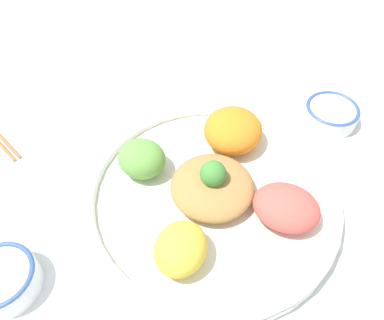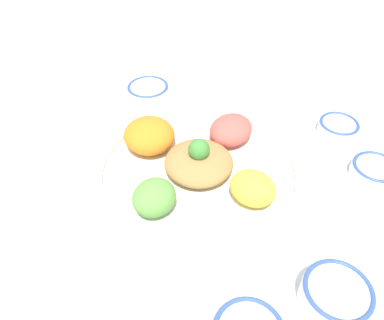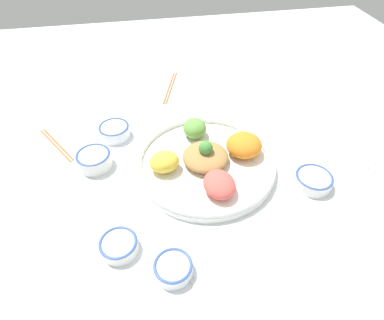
% 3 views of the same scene
% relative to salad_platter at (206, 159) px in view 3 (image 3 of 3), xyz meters
% --- Properties ---
extents(ground_plane, '(2.40, 2.40, 0.00)m').
position_rel_salad_platter_xyz_m(ground_plane, '(0.01, 0.00, -0.03)').
color(ground_plane, white).
extents(salad_platter, '(0.41, 0.41, 0.09)m').
position_rel_salad_platter_xyz_m(salad_platter, '(0.00, 0.00, 0.00)').
color(salad_platter, white).
rests_on(salad_platter, ground_plane).
extents(sauce_bowl_red, '(0.10, 0.10, 0.05)m').
position_rel_salad_platter_xyz_m(sauce_bowl_red, '(0.32, -0.06, 0.00)').
color(sauce_bowl_red, white).
rests_on(sauce_bowl_red, ground_plane).
extents(rice_bowl_blue, '(0.09, 0.09, 0.03)m').
position_rel_salad_platter_xyz_m(rice_bowl_blue, '(0.26, 0.24, -0.01)').
color(rice_bowl_blue, white).
rests_on(rice_bowl_blue, ground_plane).
extents(sauce_bowl_dark, '(0.10, 0.10, 0.04)m').
position_rel_salad_platter_xyz_m(sauce_bowl_dark, '(0.26, -0.19, -0.00)').
color(sauce_bowl_dark, white).
rests_on(sauce_bowl_dark, ground_plane).
extents(rice_bowl_plain, '(0.09, 0.09, 0.03)m').
position_rel_salad_platter_xyz_m(rice_bowl_plain, '(0.14, 0.32, -0.01)').
color(rice_bowl_plain, white).
rests_on(rice_bowl_plain, ground_plane).
extents(sauce_bowl_far, '(0.10, 0.10, 0.04)m').
position_rel_salad_platter_xyz_m(sauce_bowl_far, '(-0.28, 0.13, -0.01)').
color(sauce_bowl_far, white).
rests_on(sauce_bowl_far, ground_plane).
extents(chopsticks_pair_near, '(0.09, 0.23, 0.01)m').
position_rel_salad_platter_xyz_m(chopsticks_pair_near, '(0.05, -0.46, -0.02)').
color(chopsticks_pair_near, '#9E6B3D').
rests_on(chopsticks_pair_near, ground_plane).
extents(chopsticks_pair_far, '(0.13, 0.18, 0.01)m').
position_rel_salad_platter_xyz_m(chopsticks_pair_far, '(0.45, -0.18, -0.02)').
color(chopsticks_pair_far, '#9E6B3D').
rests_on(chopsticks_pair_far, ground_plane).
extents(serving_spoon_main, '(0.13, 0.09, 0.01)m').
position_rel_salad_platter_xyz_m(serving_spoon_main, '(-0.46, 0.10, -0.02)').
color(serving_spoon_main, silver).
rests_on(serving_spoon_main, ground_plane).
extents(serving_spoon_extra, '(0.06, 0.14, 0.01)m').
position_rel_salad_platter_xyz_m(serving_spoon_extra, '(0.09, 0.42, -0.02)').
color(serving_spoon_extra, silver).
rests_on(serving_spoon_extra, ground_plane).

